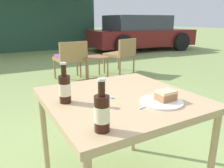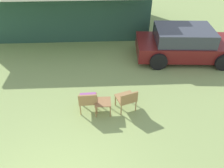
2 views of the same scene
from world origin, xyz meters
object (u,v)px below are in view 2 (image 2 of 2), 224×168
(parked_car, at_px, (185,44))
(garden_side_table, at_px, (103,103))
(wicker_chair_cushioned, at_px, (88,99))
(wicker_chair_plain, at_px, (127,98))

(parked_car, relative_size, garden_side_table, 8.71)
(wicker_chair_cushioned, distance_m, wicker_chair_plain, 1.19)
(wicker_chair_cushioned, bearing_deg, wicker_chair_plain, 176.67)
(parked_car, bearing_deg, garden_side_table, -133.91)
(garden_side_table, bearing_deg, parked_car, 42.24)
(parked_car, relative_size, wicker_chair_plain, 5.43)
(garden_side_table, bearing_deg, wicker_chair_cushioned, 165.69)
(wicker_chair_cushioned, relative_size, garden_side_table, 1.60)
(parked_car, distance_m, wicker_chair_plain, 4.17)
(wicker_chair_plain, xyz_separation_m, garden_side_table, (-0.74, -0.10, -0.07))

